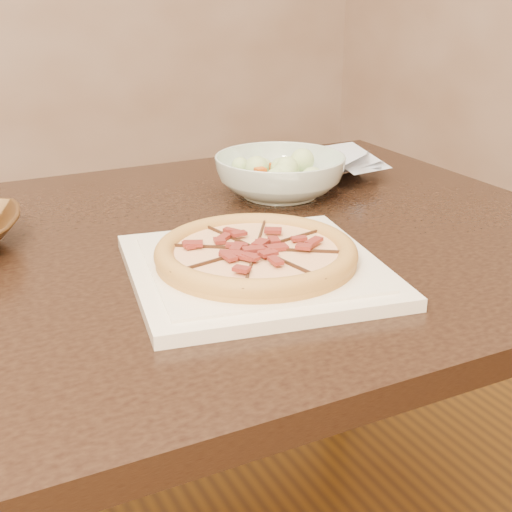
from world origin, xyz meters
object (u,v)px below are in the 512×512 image
object	(u,v)px
dining_table	(134,307)
pizza	(256,253)
salad_bowl	(280,176)
plate	(256,269)

from	to	relation	value
dining_table	pizza	xyz separation A→B (m)	(0.13, -0.17, 0.13)
dining_table	pizza	world-z (taller)	pizza
dining_table	salad_bowl	size ratio (longest dim) A/B	6.20
plate	salad_bowl	xyz separation A→B (m)	(0.22, 0.32, 0.03)
plate	salad_bowl	world-z (taller)	salad_bowl
pizza	salad_bowl	world-z (taller)	salad_bowl
dining_table	salad_bowl	xyz separation A→B (m)	(0.34, 0.15, 0.13)
plate	pizza	bearing A→B (deg)	94.90
dining_table	pizza	size ratio (longest dim) A/B	5.41
plate	pizza	world-z (taller)	pizza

